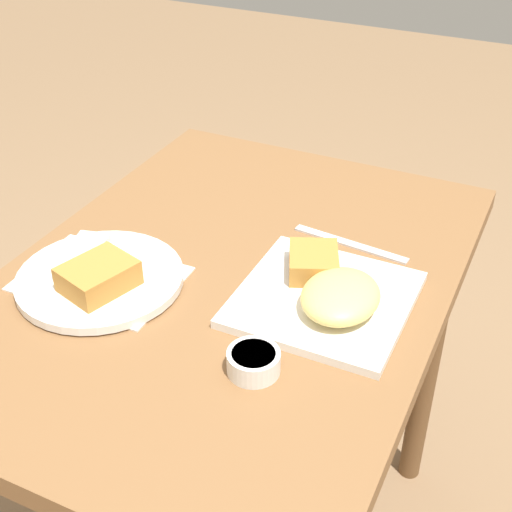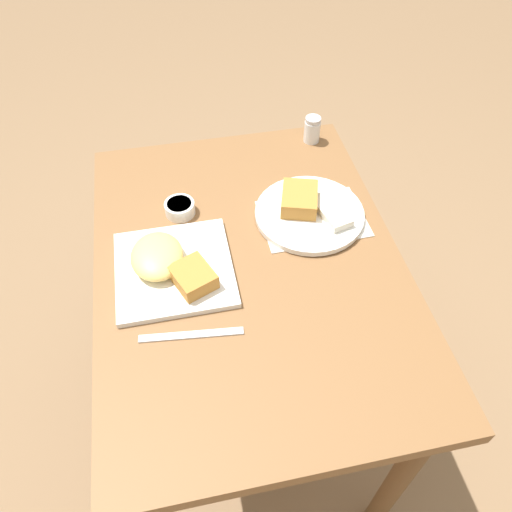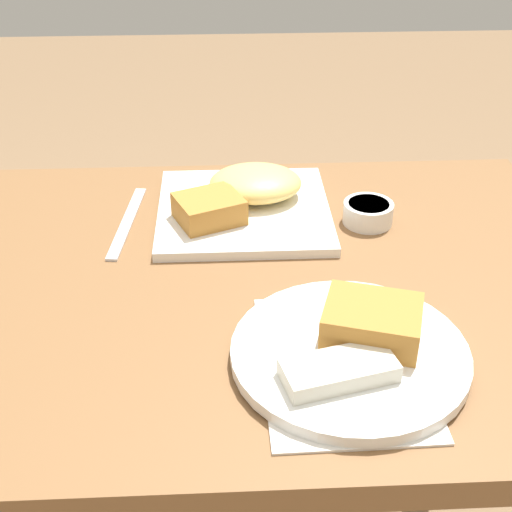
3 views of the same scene
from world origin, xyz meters
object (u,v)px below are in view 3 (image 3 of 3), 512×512
(plate_square_near, at_px, (244,200))
(plate_oval_far, at_px, (354,347))
(butter_knife, at_px, (127,222))
(sauce_ramekin, at_px, (368,212))

(plate_square_near, distance_m, plate_oval_far, 0.35)
(plate_square_near, distance_m, butter_knife, 0.17)
(plate_oval_far, distance_m, butter_knife, 0.42)
(plate_oval_far, xyz_separation_m, butter_knife, (0.28, -0.31, -0.02))
(sauce_ramekin, height_order, butter_knife, sauce_ramekin)
(plate_oval_far, height_order, sauce_ramekin, plate_oval_far)
(plate_square_near, xyz_separation_m, butter_knife, (0.17, 0.02, -0.02))
(plate_oval_far, xyz_separation_m, sauce_ramekin, (-0.07, -0.30, -0.00))
(plate_oval_far, bearing_deg, plate_square_near, -72.38)
(plate_square_near, bearing_deg, plate_oval_far, 107.62)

